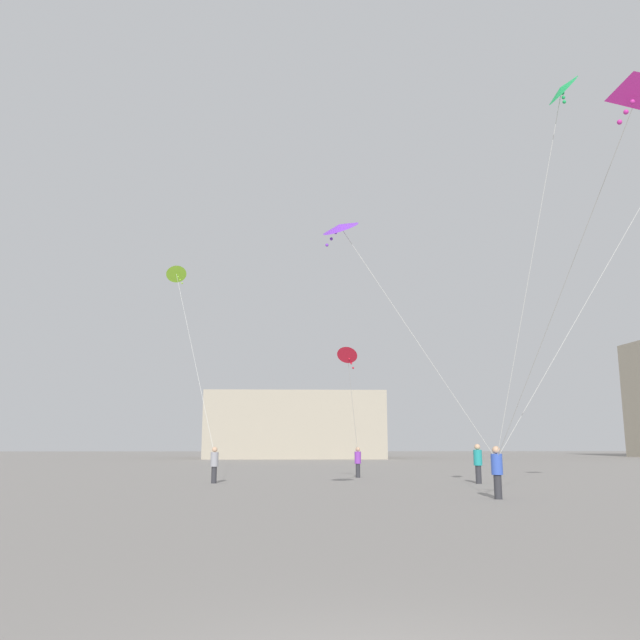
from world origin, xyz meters
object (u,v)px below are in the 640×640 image
kite_lime_diamond (177,275)px  kite_violet_diamond (341,228)px  person_in_teal (478,462)px  kite_crimson_diamond (348,355)px  person_in_purple (358,461)px  kite_emerald_diamond (561,93)px  building_left_hall (295,426)px  kite_magenta_delta (628,118)px  person_in_grey (214,463)px  person_in_blue (497,470)px

kite_lime_diamond → kite_violet_diamond: (8.55, -18.07, -3.15)m
kite_violet_diamond → kite_lime_diamond: bearing=115.3°
person_in_teal → kite_crimson_diamond: 7.87m
person_in_purple → kite_emerald_diamond: bearing=178.7°
kite_crimson_diamond → kite_violet_diamond: bearing=-95.3°
person_in_teal → kite_violet_diamond: size_ratio=0.24×
person_in_purple → building_left_hall: size_ratio=0.08×
person_in_purple → kite_violet_diamond: 18.46m
kite_lime_diamond → kite_emerald_diamond: kite_emerald_diamond is taller
kite_lime_diamond → kite_violet_diamond: bearing=-64.7°
person_in_teal → kite_magenta_delta: (-1.67, -18.61, 7.41)m
person_in_grey → kite_magenta_delta: (10.64, -19.28, 7.49)m
kite_magenta_delta → building_left_hall: kite_magenta_delta is taller
kite_lime_diamond → building_left_hall: bearing=81.7°
kite_lime_diamond → building_left_hall: 48.92m
person_in_blue → building_left_hall: 63.68m
kite_violet_diamond → kite_emerald_diamond: bearing=-23.0°
person_in_purple → kite_lime_diamond: size_ratio=0.15×
kite_emerald_diamond → kite_crimson_diamond: kite_emerald_diamond is taller
person_in_blue → kite_magenta_delta: (0.01, -10.13, 7.45)m
person_in_purple → person_in_blue: size_ratio=0.93×
person_in_teal → building_left_hall: building_left_hall is taller
person_in_teal → person_in_blue: (-1.69, -8.48, -0.03)m
kite_emerald_diamond → kite_violet_diamond: (-6.22, 2.64, -3.25)m
person_in_teal → person_in_blue: bearing=-86.6°
person_in_teal → kite_emerald_diamond: bearing=-79.0°
kite_magenta_delta → kite_lime_diamond: (-13.97, 25.55, 3.26)m
kite_lime_diamond → kite_emerald_diamond: size_ratio=0.99×
kite_violet_diamond → building_left_hall: (-1.56, 65.88, -4.50)m
person_in_blue → kite_violet_diamond: bearing=95.2°
person_in_purple → person_in_teal: (5.10, -5.56, 0.09)m
person_in_purple → kite_emerald_diamond: (4.22, -19.34, 10.87)m
kite_magenta_delta → kite_emerald_diamond: (0.79, 4.84, 3.37)m
person_in_blue → kite_violet_diamond: 9.67m
person_in_purple → person_in_grey: (-7.21, -4.89, 0.02)m
person_in_blue → kite_emerald_diamond: bearing=167.7°
person_in_grey → kite_violet_diamond: size_ratio=0.22×
kite_magenta_delta → kite_emerald_diamond: kite_emerald_diamond is taller
person_in_blue → kite_emerald_diamond: kite_emerald_diamond is taller
person_in_blue → person_in_purple: bearing=-7.3°
kite_magenta_delta → person_in_grey: bearing=118.9°
kite_emerald_diamond → building_left_hall: bearing=96.5°
kite_emerald_diamond → kite_violet_diamond: kite_emerald_diamond is taller
kite_emerald_diamond → kite_violet_diamond: size_ratio=1.44×
kite_emerald_diamond → person_in_teal: bearing=86.3°
person_in_teal → kite_emerald_diamond: kite_emerald_diamond is taller
person_in_grey → kite_violet_diamond: bearing=151.8°
person_in_blue → kite_lime_diamond: kite_lime_diamond is taller
kite_crimson_diamond → building_left_hall: (-2.64, 54.23, -2.01)m
kite_magenta_delta → person_in_teal: bearing=84.9°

